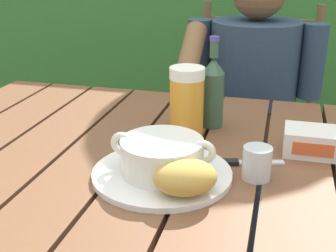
% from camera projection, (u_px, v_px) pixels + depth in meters
% --- Properties ---
extents(dining_table, '(1.32, 0.91, 0.78)m').
position_uv_depth(dining_table, '(163.00, 191.00, 1.04)').
color(dining_table, brown).
rests_on(dining_table, ground_plane).
extents(chair_near_diner, '(0.50, 0.44, 1.01)m').
position_uv_depth(chair_near_diner, '(252.00, 132.00, 1.88)').
color(chair_near_diner, brown).
rests_on(chair_near_diner, ground_plane).
extents(person_eating, '(0.48, 0.47, 1.18)m').
position_uv_depth(person_eating, '(250.00, 99.00, 1.63)').
color(person_eating, '#2A3D53').
rests_on(person_eating, ground_plane).
extents(serving_plate, '(0.28, 0.28, 0.01)m').
position_uv_depth(serving_plate, '(162.00, 173.00, 0.91)').
color(serving_plate, white).
rests_on(serving_plate, dining_table).
extents(soup_bowl, '(0.22, 0.17, 0.08)m').
position_uv_depth(soup_bowl, '(162.00, 155.00, 0.89)').
color(soup_bowl, white).
rests_on(soup_bowl, serving_plate).
extents(bread_roll, '(0.14, 0.13, 0.06)m').
position_uv_depth(bread_roll, '(185.00, 177.00, 0.81)').
color(bread_roll, gold).
rests_on(bread_roll, serving_plate).
extents(beer_glass, '(0.08, 0.08, 0.17)m').
position_uv_depth(beer_glass, '(187.00, 102.00, 1.08)').
color(beer_glass, orange).
rests_on(beer_glass, dining_table).
extents(beer_bottle, '(0.06, 0.06, 0.23)m').
position_uv_depth(beer_bottle, '(213.00, 91.00, 1.13)').
color(beer_bottle, '#33523C').
rests_on(beer_bottle, dining_table).
extents(water_glass_small, '(0.06, 0.06, 0.07)m').
position_uv_depth(water_glass_small, '(257.00, 163.00, 0.89)').
color(water_glass_small, silver).
rests_on(water_glass_small, dining_table).
extents(butter_tub, '(0.12, 0.09, 0.06)m').
position_uv_depth(butter_tub, '(312.00, 141.00, 1.00)').
color(butter_tub, white).
rests_on(butter_tub, dining_table).
extents(table_knife, '(0.17, 0.06, 0.01)m').
position_uv_depth(table_knife, '(237.00, 163.00, 0.96)').
color(table_knife, silver).
rests_on(table_knife, dining_table).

